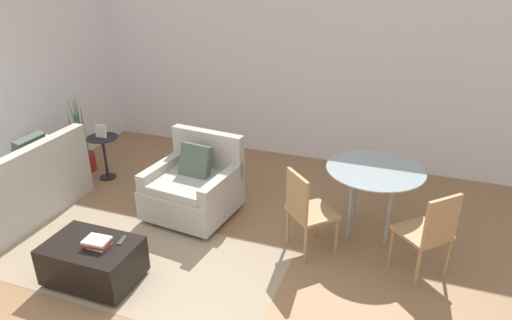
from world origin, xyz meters
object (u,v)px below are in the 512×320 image
(book_stack, at_px, (98,242))
(picture_frame, at_px, (101,131))
(dining_chair_near_right, at_px, (431,230))
(armchair, at_px, (194,187))
(tv_remote_primary, at_px, (122,240))
(couch, at_px, (2,201))
(dining_table, at_px, (374,177))
(side_table, at_px, (104,150))
(dining_chair_near_left, at_px, (305,207))
(ottoman, at_px, (93,260))
(potted_plant, at_px, (82,151))

(book_stack, bearing_deg, picture_frame, 125.60)
(dining_chair_near_right, bearing_deg, armchair, 173.28)
(tv_remote_primary, bearing_deg, couch, 170.34)
(tv_remote_primary, xyz_separation_m, dining_table, (2.06, 1.55, 0.26))
(book_stack, distance_m, dining_chair_near_right, 3.01)
(tv_remote_primary, distance_m, picture_frame, 2.26)
(side_table, bearing_deg, armchair, -15.30)
(dining_table, bearing_deg, side_table, 177.70)
(armchair, relative_size, picture_frame, 5.83)
(side_table, bearing_deg, dining_chair_near_left, -13.86)
(couch, distance_m, dining_chair_near_right, 4.49)
(side_table, height_order, dining_chair_near_left, dining_chair_near_left)
(side_table, distance_m, picture_frame, 0.27)
(book_stack, xyz_separation_m, picture_frame, (-1.32, 1.84, 0.24))
(tv_remote_primary, xyz_separation_m, dining_chair_near_left, (1.48, 0.97, 0.11))
(armchair, bearing_deg, ottoman, -103.20)
(couch, height_order, armchair, armchair)
(ottoman, distance_m, book_stack, 0.24)
(ottoman, bearing_deg, picture_frame, 123.64)
(side_table, bearing_deg, potted_plant, 169.41)
(couch, xyz_separation_m, book_stack, (1.64, -0.45, 0.13))
(ottoman, bearing_deg, tv_remote_primary, 30.33)
(tv_remote_primary, relative_size, dining_chair_near_left, 0.16)
(armchair, height_order, tv_remote_primary, armchair)
(tv_remote_primary, relative_size, potted_plant, 0.12)
(dining_chair_near_left, xyz_separation_m, dining_chair_near_right, (1.17, 0.00, 0.00))
(armchair, height_order, book_stack, armchair)
(couch, distance_m, dining_table, 4.07)
(potted_plant, bearing_deg, picture_frame, -10.60)
(book_stack, height_order, side_table, side_table)
(couch, distance_m, picture_frame, 1.47)
(ottoman, xyz_separation_m, picture_frame, (-1.22, 1.84, 0.46))
(potted_plant, bearing_deg, dining_chair_near_left, -13.43)
(book_stack, bearing_deg, dining_chair_near_right, 21.67)
(tv_remote_primary, bearing_deg, armchair, 86.06)
(armchair, height_order, picture_frame, armchair)
(picture_frame, xyz_separation_m, dining_chair_near_left, (2.94, -0.73, -0.16))
(armchair, xyz_separation_m, dining_chair_near_right, (2.56, -0.30, 0.17))
(couch, height_order, picture_frame, couch)
(tv_remote_primary, xyz_separation_m, dining_chair_near_right, (2.65, 0.97, 0.11))
(dining_table, relative_size, dining_chair_near_right, 1.13)
(armchair, height_order, dining_chair_near_left, armchair)
(book_stack, height_order, picture_frame, picture_frame)
(book_stack, relative_size, potted_plant, 0.20)
(tv_remote_primary, bearing_deg, side_table, 130.86)
(book_stack, bearing_deg, potted_plant, 132.65)
(ottoman, bearing_deg, book_stack, -1.29)
(potted_plant, xyz_separation_m, side_table, (0.46, -0.09, 0.12))
(ottoman, distance_m, dining_table, 2.90)
(book_stack, xyz_separation_m, potted_plant, (-1.77, 1.92, -0.15))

